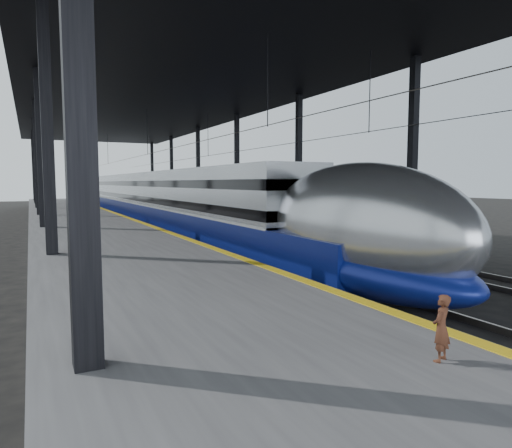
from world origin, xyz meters
TOP-DOWN VIEW (x-y plane):
  - ground at (0.00, 0.00)m, footprint 160.00×160.00m
  - platform at (-3.50, 20.00)m, footprint 6.00×80.00m
  - yellow_strip at (-0.70, 20.00)m, footprint 0.30×80.00m
  - rails at (4.50, 20.00)m, footprint 6.52×80.00m
  - canopy at (1.90, 20.00)m, footprint 18.00×75.00m
  - tgv_train at (2.00, 27.00)m, footprint 2.79×65.20m
  - second_train at (7.00, 38.26)m, footprint 2.89×56.05m
  - child at (-1.73, -6.83)m, footprint 0.37×0.31m

SIDE VIEW (x-z plane):
  - ground at x=0.00m, z-range 0.00..0.00m
  - rails at x=4.50m, z-range 0.00..0.16m
  - platform at x=-3.50m, z-range 0.00..1.00m
  - yellow_strip at x=-0.70m, z-range 1.00..1.01m
  - child at x=-1.73m, z-range 1.00..1.87m
  - tgv_train at x=2.00m, z-range -0.13..3.87m
  - second_train at x=7.00m, z-range 0.03..4.00m
  - canopy at x=1.90m, z-range 4.38..13.85m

